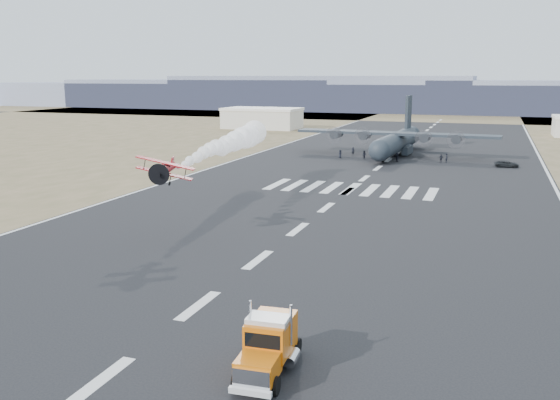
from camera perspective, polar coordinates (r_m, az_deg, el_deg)
The scene contains 21 objects.
ground at distance 45.55m, azimuth -7.86°, elevation -10.03°, with size 500.00×500.00×0.00m, color black.
scrub_far at distance 268.57m, azimuth 15.68°, elevation 7.80°, with size 500.00×80.00×0.00m, color brown.
runway_markings at distance 100.75m, azimuth 8.12°, elevation 2.08°, with size 60.00×260.00×0.01m, color silver, non-canonical shape.
ridge_seg_a at distance 367.02m, azimuth -16.27°, elevation 9.75°, with size 150.00×50.00×13.00m, color slate.
ridge_seg_b at distance 333.11m, azimuth -7.04°, elevation 10.14°, with size 150.00×50.00×15.00m, color slate.
ridge_seg_c at distance 309.31m, azimuth 3.95°, elevation 10.26°, with size 150.00×50.00×17.00m, color slate.
ridge_seg_d at distance 298.15m, azimuth 16.20°, elevation 9.38°, with size 150.00×50.00×13.00m, color slate.
hangar_left at distance 196.45m, azimuth -1.72°, elevation 7.90°, with size 24.50×14.50×6.70m.
semi_truck at distance 35.25m, azimuth -1.11°, elevation -13.72°, with size 2.99×7.67×3.40m.
aerobatic_biplane at distance 63.45m, azimuth -11.02°, elevation 2.92°, with size 6.17×5.66×3.00m.
smoke_trail at distance 90.77m, azimuth -3.80°, elevation 5.91°, with size 6.82×35.66×3.91m.
transport_aircraft at distance 132.09m, azimuth 11.19°, elevation 5.68°, with size 43.24×35.60×12.49m.
support_vehicle at distance 119.96m, azimuth 20.99°, elevation 3.26°, with size 2.01×4.37×1.21m, color black.
crew_a at distance 122.70m, azimuth 15.75°, elevation 3.92°, with size 0.67×0.55×1.84m, color black.
crew_b at distance 124.73m, azimuth 9.72°, elevation 4.32°, with size 0.91×0.56×1.87m, color black.
crew_c at distance 125.62m, azimuth 10.71°, elevation 4.30°, with size 1.09×0.51×1.69m, color black.
crew_d at distance 122.04m, azimuth 15.24°, elevation 3.87°, with size 0.99×0.51×1.69m, color black.
crew_e at distance 125.32m, azimuth 5.82°, elevation 4.44°, with size 0.85×0.52×1.74m, color black.
crew_f at distance 121.31m, azimuth 11.19°, elevation 4.06°, with size 1.74×0.56×1.88m, color black.
crew_g at distance 130.87m, azimuth 7.04°, elevation 4.72°, with size 0.63×0.52×1.72m, color black.
crew_h at distance 123.93m, azimuth 8.09°, elevation 4.31°, with size 0.87×0.54×1.79m, color black.
Camera 1 is at (19.97, -37.29, 16.87)m, focal length 38.00 mm.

